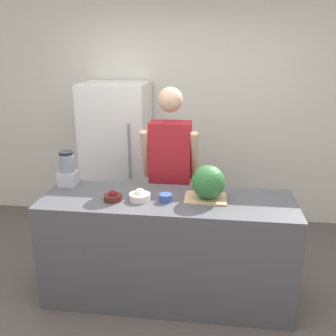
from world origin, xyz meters
The scene contains 11 objects.
ground_plane centered at (0.00, 0.00, 0.00)m, with size 14.00×14.00×0.00m, color #564C47.
wall_back centered at (0.00, 1.98, 1.30)m, with size 8.00×0.06×2.60m.
counter_island centered at (0.00, 0.33, 0.46)m, with size 2.04×0.65×0.91m.
refrigerator centered at (-0.75, 1.62, 0.85)m, with size 0.72×0.65×1.70m.
person centered at (-0.05, 0.90, 0.90)m, with size 0.52×0.27×1.74m.
cutting_board centered at (0.30, 0.36, 0.92)m, with size 0.33×0.26×0.01m.
watermelon centered at (0.32, 0.36, 1.06)m, with size 0.27×0.27×0.27m.
bowl_cherries centered at (-0.43, 0.24, 0.94)m, with size 0.15×0.15×0.08m.
bowl_cream centered at (-0.22, 0.27, 0.95)m, with size 0.17×0.17×0.10m.
bowl_small_blue centered at (-0.01, 0.28, 0.94)m, with size 0.10×0.10×0.06m.
blender centered at (-0.90, 0.53, 1.05)m, with size 0.15×0.15×0.30m.
Camera 1 is at (0.35, -2.43, 2.09)m, focal length 40.00 mm.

